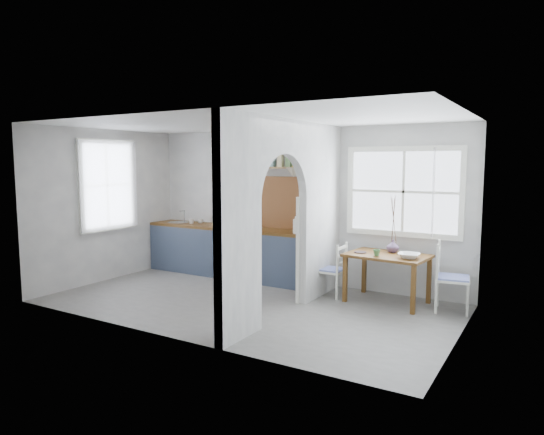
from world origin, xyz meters
The scene contains 26 objects.
floor centered at (0.00, 0.00, 0.00)m, with size 5.80×3.20×0.01m, color gray.
ceiling centered at (0.00, 0.00, 2.60)m, with size 5.80×3.20×0.01m, color silver.
walls centered at (0.00, 0.00, 1.30)m, with size 5.81×3.21×2.60m.
partition centered at (0.70, 0.06, 1.45)m, with size 0.12×3.20×2.60m.
kitchen_window centered at (-2.87, 0.00, 1.65)m, with size 0.10×1.16×1.50m, color white, non-canonical shape.
nook_window centered at (1.80, 1.56, 1.60)m, with size 1.76×0.10×1.30m, color white, non-canonical shape.
counter centered at (-1.13, 1.33, 0.46)m, with size 3.50×0.60×0.90m.
sink centered at (-2.43, 1.30, 0.89)m, with size 0.40×0.40×0.02m, color #BCBDBE.
backsplash centered at (-0.20, 1.58, 1.35)m, with size 1.65×0.03×0.90m, color brown.
shelf centered at (-0.21, 1.49, 2.01)m, with size 1.75×0.20×0.21m.
pendant_lamp centered at (0.15, 1.15, 1.88)m, with size 0.26×0.26×0.16m, color beige.
utensil_rail centered at (0.61, 0.90, 1.45)m, with size 0.02×0.02×0.50m, color #BCBDBE.
dining_table centered at (1.72, 1.10, 0.36)m, with size 1.14×0.76×0.71m, color #593514, non-canonical shape.
chair_left centered at (0.88, 1.02, 0.41)m, with size 0.38×0.38×0.82m, color white, non-canonical shape.
chair_right centered at (2.63, 1.13, 0.48)m, with size 0.44×0.44×0.96m, color white, non-canonical shape.
kettle centered at (0.22, 1.19, 1.04)m, with size 0.23×0.18×0.27m, color white, non-canonical shape.
mug_a centered at (-2.07, 1.26, 0.95)m, with size 0.11×0.11×0.10m, color white.
mug_b centered at (-1.96, 1.39, 0.94)m, with size 0.11×0.11×0.09m, color silver.
knife_block centered at (-1.39, 1.39, 1.03)m, with size 0.11×0.16×0.25m, color #362319.
jar centered at (-0.88, 1.43, 0.97)m, with size 0.09×0.09×0.15m, color #78755A.
towel_magenta centered at (0.58, 0.98, 0.28)m, with size 0.02×0.03×0.61m, color #B81357.
towel_orange centered at (0.58, 0.95, 0.25)m, with size 0.02×0.03×0.54m, color orange.
bowl centered at (2.07, 0.96, 0.75)m, with size 0.30×0.30×0.07m, color white.
table_cup centered at (1.63, 0.89, 0.76)m, with size 0.10×0.10×0.09m, color #417943.
plate centered at (1.34, 1.02, 0.72)m, with size 0.18×0.18×0.01m, color #2E2122.
vase centered at (1.74, 1.28, 0.81)m, with size 0.18×0.18×0.19m, color #553F5F.
Camera 1 is at (3.81, -5.69, 2.03)m, focal length 32.00 mm.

